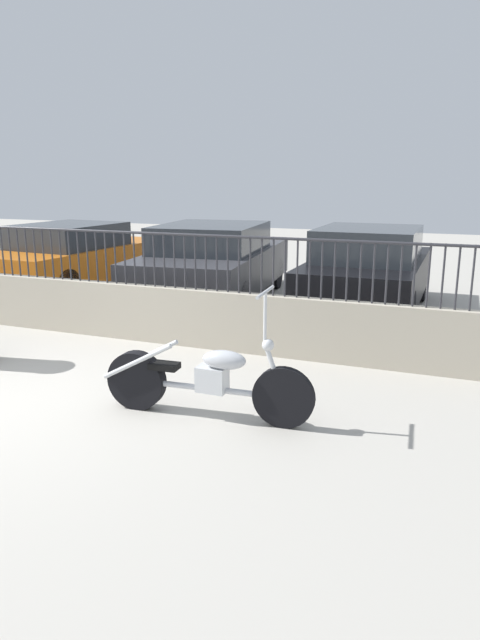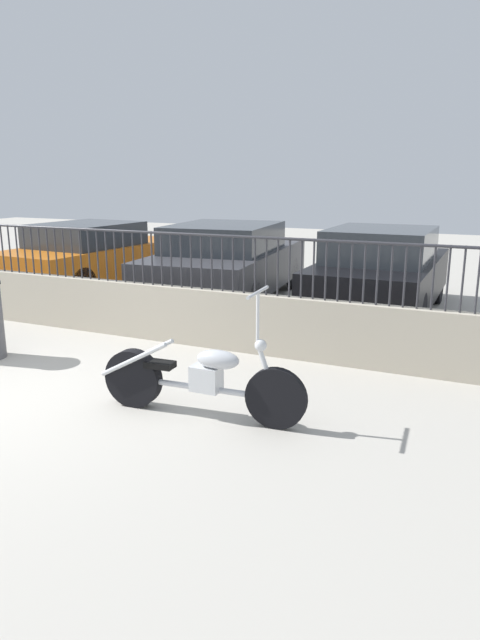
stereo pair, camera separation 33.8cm
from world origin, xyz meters
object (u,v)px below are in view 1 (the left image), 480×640
(motorcycle_silver, at_px, (197,380))
(car_dark_grey, at_px, (214,262))
(car_orange, at_px, (75,256))
(car_black, at_px, (368,270))

(motorcycle_silver, relative_size, car_dark_grey, 0.45)
(motorcycle_silver, bearing_deg, car_dark_grey, 108.32)
(car_orange, distance_m, car_dark_grey, 3.03)
(motorcycle_silver, height_order, car_orange, car_orange)
(car_orange, xyz_separation_m, car_dark_grey, (3.03, 0.04, 0.04))
(car_orange, bearing_deg, car_dark_grey, -85.56)
(motorcycle_silver, xyz_separation_m, car_dark_grey, (-1.97, 4.86, 0.34))
(motorcycle_silver, bearing_deg, car_orange, 132.31)
(car_black, bearing_deg, car_orange, 90.93)
(car_orange, distance_m, car_black, 5.80)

